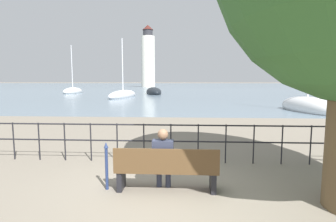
% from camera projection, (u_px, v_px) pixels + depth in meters
% --- Properties ---
extents(ground_plane, '(1000.00, 1000.00, 0.00)m').
position_uv_depth(ground_plane, '(167.00, 190.00, 5.29)').
color(ground_plane, gray).
extents(harbor_water, '(600.00, 300.00, 0.01)m').
position_uv_depth(harbor_water, '(183.00, 85.00, 164.68)').
color(harbor_water, slate).
rests_on(harbor_water, ground_plane).
extents(park_bench, '(2.05, 0.45, 0.90)m').
position_uv_depth(park_bench, '(166.00, 170.00, 5.18)').
color(park_bench, brown).
rests_on(park_bench, ground_plane).
extents(seated_person_left, '(0.42, 0.35, 1.25)m').
position_uv_depth(seated_person_left, '(163.00, 156.00, 5.23)').
color(seated_person_left, '#2D3347').
rests_on(seated_person_left, ground_plane).
extents(promenade_railing, '(14.69, 0.04, 1.05)m').
position_uv_depth(promenade_railing, '(171.00, 137.00, 7.03)').
color(promenade_railing, black).
rests_on(promenade_railing, ground_plane).
extents(closed_umbrella, '(0.09, 0.09, 0.98)m').
position_uv_depth(closed_umbrella, '(107.00, 163.00, 5.26)').
color(closed_umbrella, navy).
rests_on(closed_umbrella, ground_plane).
extents(sailboat_0, '(4.10, 7.11, 10.01)m').
position_uv_depth(sailboat_0, '(154.00, 92.00, 44.80)').
color(sailboat_0, black).
rests_on(sailboat_0, ground_plane).
extents(sailboat_1, '(2.45, 7.17, 9.16)m').
position_uv_depth(sailboat_1, '(73.00, 91.00, 48.34)').
color(sailboat_1, white).
rests_on(sailboat_1, ground_plane).
extents(sailboat_2, '(2.87, 6.01, 8.72)m').
position_uv_depth(sailboat_2, '(307.00, 107.00, 19.00)').
color(sailboat_2, white).
rests_on(sailboat_2, ground_plane).
extents(sailboat_5, '(3.18, 8.95, 8.34)m').
position_uv_depth(sailboat_5, '(123.00, 95.00, 35.75)').
color(sailboat_5, silver).
rests_on(sailboat_5, ground_plane).
extents(harbor_lighthouse, '(5.24, 5.24, 23.44)m').
position_uv_depth(harbor_lighthouse, '(148.00, 58.00, 100.42)').
color(harbor_lighthouse, silver).
rests_on(harbor_lighthouse, ground_plane).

